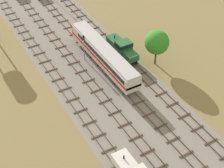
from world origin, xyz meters
The scene contains 10 objects.
ground_plane centered at (0.00, 56.00, 0.00)m, with size 480.00×480.00×0.00m, color olive.
ballast_bed centered at (0.00, 56.00, 0.00)m, with size 17.38×176.00×0.01m, color gray.
track_far_left centered at (-6.69, 57.00, 0.14)m, with size 2.40×126.00×0.29m.
track_left centered at (-2.23, 57.00, 0.14)m, with size 2.40×126.00×0.29m.
track_centre_left centered at (2.23, 57.00, 0.14)m, with size 2.40×126.00×0.29m.
track_centre centered at (6.69, 57.00, 0.14)m, with size 2.40×126.00×0.29m.
diesel_railcar_centre_left_near centered at (2.23, 37.04, 2.60)m, with size 2.96×20.50×3.80m.
shunter_loco_centre_mid centered at (6.69, 37.96, 2.01)m, with size 2.74×8.46×3.10m.
signal_post_nearest centered at (0.00, 40.47, 3.42)m, with size 0.28×0.47×5.38m.
lineside_tree_0 centered at (10.66, 32.91, 4.65)m, with size 4.39×4.39×6.86m.
Camera 1 is at (-22.16, -8.33, 38.66)m, focal length 56.48 mm.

